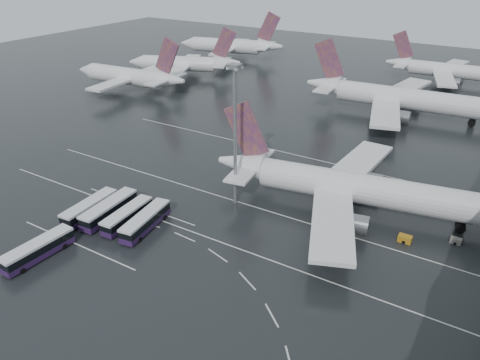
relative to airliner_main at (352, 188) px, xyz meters
The scene contains 23 objects.
ground 25.01m from the airliner_main, 121.38° to the right, with size 420.00×420.00×0.00m, color black.
lane_marking_near 26.70m from the airliner_main, 119.10° to the right, with size 120.00×0.25×0.01m, color silver.
lane_marking_mid 16.35m from the airliner_main, 145.05° to the right, with size 120.00×0.25×0.01m, color silver.
lane_marking_far 23.49m from the airliner_main, 123.77° to the left, with size 120.00×0.25×0.01m, color silver.
bus_bay_line_south 52.34m from the airliner_main, 134.88° to the right, with size 28.00×0.25×0.01m, color silver.
bus_bay_line_north 42.59m from the airliner_main, 150.36° to the right, with size 28.00×0.25×0.01m, color silver.
airliner_main is the anchor object (origin of this frame).
airliner_gate_b 63.79m from the airliner_main, 97.02° to the left, with size 62.07×55.75×21.56m.
airliner_gate_c 112.02m from the airliner_main, 90.73° to the left, with size 50.90×46.91×18.14m.
jet_remote_west 103.98m from the airliner_main, 157.58° to the left, with size 46.89×37.80×20.42m.
jet_remote_mid 114.25m from the airliner_main, 144.22° to the left, with size 43.35×35.38×19.65m.
jet_remote_far 141.65m from the airliner_main, 132.28° to the left, with size 49.05×39.77×21.48m.
bus_row_near_a 51.13m from the airliner_main, 145.58° to the right, with size 3.86×13.03×3.16m.
bus_row_near_b 47.26m from the airliner_main, 144.62° to the right, with size 4.16×13.63×3.30m.
bus_row_near_c 43.55m from the airliner_main, 141.63° to the right, with size 3.78×12.43×3.01m.
bus_row_near_d 40.06m from the airliner_main, 138.11° to the right, with size 4.76×13.12×3.16m.
bus_row_far_a 58.03m from the airliner_main, 132.11° to the right, with size 3.32×12.80×3.13m.
floodlight_mast 26.35m from the airliner_main, 155.75° to the right, with size 2.17×2.17×28.31m.
gse_cart_belly_a 14.06m from the airliner_main, 24.32° to the right, with size 2.34×1.38×1.28m, color #B27717.
gse_cart_belly_b 17.16m from the airliner_main, 41.90° to the left, with size 2.43×1.43×1.32m, color slate.
gse_cart_belly_c 5.42m from the airliner_main, 90.53° to the right, with size 2.03×1.20×1.11m, color #B27717.
gse_cart_belly_d 20.49m from the airliner_main, ahead, with size 1.91×1.13×1.04m, color slate.
gse_cart_belly_e 14.65m from the airliner_main, 66.64° to the left, with size 1.97×1.16×1.07m, color #B27717.
Camera 1 is at (36.76, -58.91, 47.28)m, focal length 35.00 mm.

